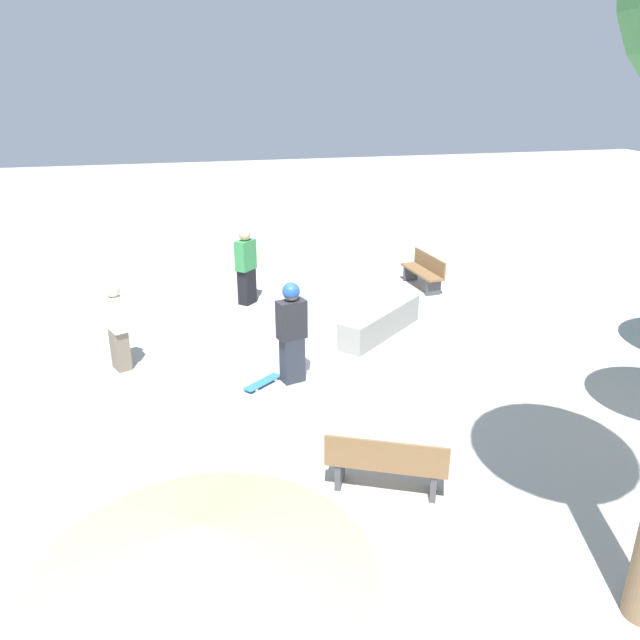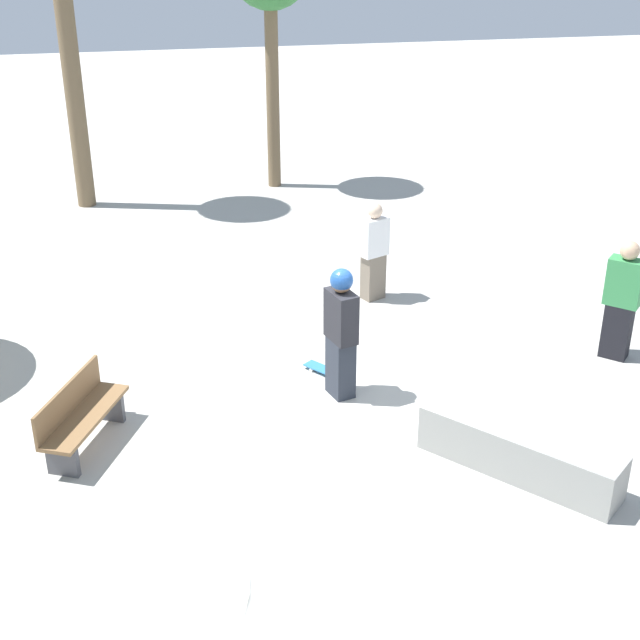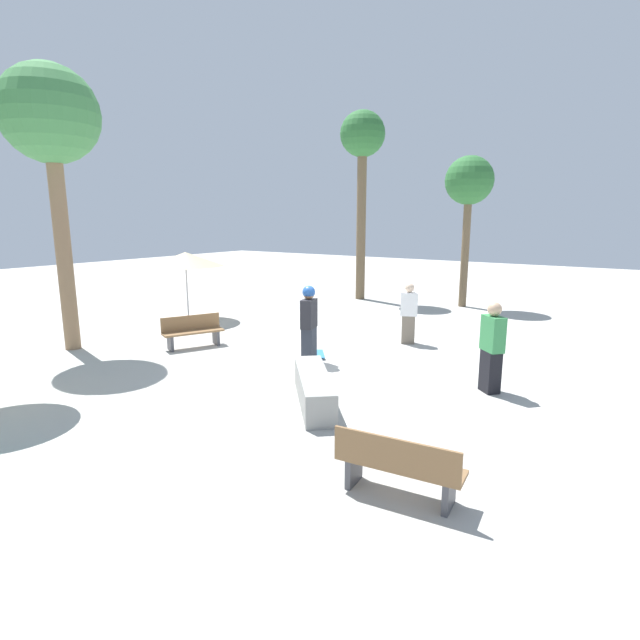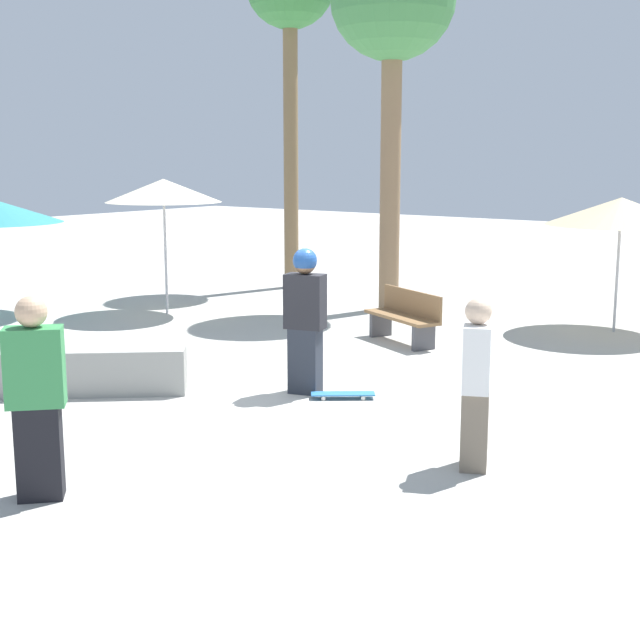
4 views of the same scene
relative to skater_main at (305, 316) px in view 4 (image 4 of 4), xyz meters
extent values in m
plane|color=#B2AFA8|center=(0.07, 0.04, -1.00)|extent=(60.00, 60.00, 0.00)
cube|color=#282D38|center=(0.00, 0.00, -0.58)|extent=(0.37, 0.45, 0.84)
cube|color=#232328|center=(0.00, 0.00, 0.19)|extent=(0.40, 0.55, 0.70)
sphere|color=#8C6647|center=(0.00, 0.00, 0.67)|extent=(0.27, 0.27, 0.27)
sphere|color=#1E478C|center=(0.00, 0.00, 0.70)|extent=(0.31, 0.31, 0.31)
cube|color=teal|center=(0.06, -0.55, -0.94)|extent=(0.65, 0.75, 0.02)
cylinder|color=silver|center=(0.28, -0.70, -0.98)|extent=(0.06, 0.06, 0.05)
cylinder|color=silver|center=(0.14, -0.80, -0.98)|extent=(0.06, 0.06, 0.05)
cylinder|color=silver|center=(-0.03, -0.31, -0.98)|extent=(0.06, 0.06, 0.05)
cylinder|color=silver|center=(-0.16, -0.41, -0.98)|extent=(0.06, 0.06, 0.05)
cube|color=gray|center=(-1.67, 2.20, -0.71)|extent=(2.02, 2.20, 0.58)
cube|color=#47474C|center=(3.10, 0.06, -0.80)|extent=(0.39, 0.24, 0.40)
cube|color=#47474C|center=(3.62, 1.20, -0.80)|extent=(0.39, 0.24, 0.40)
cube|color=olive|center=(3.36, 0.63, -0.58)|extent=(1.07, 1.64, 0.05)
cube|color=olive|center=(3.54, 0.55, -0.35)|extent=(0.70, 1.47, 0.40)
cylinder|color=#B7B7BC|center=(2.98, 5.67, 0.20)|extent=(0.05, 0.05, 2.41)
cone|color=beige|center=(2.98, 5.67, 1.34)|extent=(2.18, 2.18, 0.43)
cylinder|color=#B7B7BC|center=(6.35, -1.82, 0.07)|extent=(0.05, 0.05, 2.14)
cone|color=#C6B289|center=(6.35, -1.82, 1.07)|extent=(2.52, 2.52, 0.46)
cylinder|color=brown|center=(7.13, 5.92, 2.19)|extent=(0.33, 0.33, 6.40)
cylinder|color=#896B4C|center=(5.94, 2.52, 1.77)|extent=(0.39, 0.39, 5.56)
cube|color=black|center=(-4.23, -0.30, -0.58)|extent=(0.47, 0.47, 0.85)
cube|color=#388C4C|center=(-4.23, -0.30, 0.19)|extent=(0.55, 0.54, 0.70)
sphere|color=tan|center=(-4.23, -0.30, 0.68)|extent=(0.28, 0.28, 0.28)
cube|color=#726656|center=(-1.22, -3.03, -0.61)|extent=(0.43, 0.38, 0.78)
cube|color=white|center=(-1.22, -3.03, 0.10)|extent=(0.52, 0.42, 0.65)
sphere|color=beige|center=(-1.22, -3.03, 0.55)|extent=(0.26, 0.26, 0.26)
camera|label=1|loc=(9.90, -1.80, 4.20)|focal=35.00mm
camera|label=2|loc=(2.32, 10.34, 5.27)|focal=50.00mm
camera|label=3|loc=(-6.76, 9.50, 2.43)|focal=28.00mm
camera|label=4|loc=(-8.76, -6.80, 2.01)|focal=50.00mm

